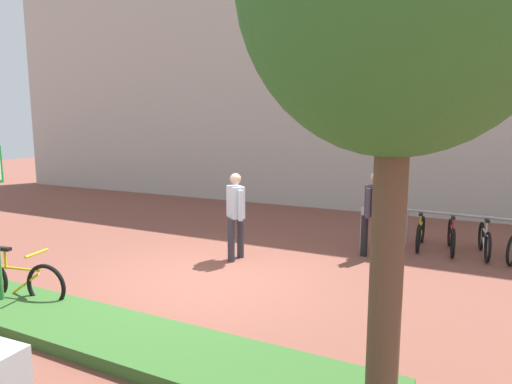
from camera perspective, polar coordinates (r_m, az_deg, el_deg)
ground_plane at (r=7.70m, az=-6.43°, el=-11.27°), size 60.00×60.00×0.00m
building_facade at (r=14.63m, az=10.90°, el=17.81°), size 28.00×1.20×10.00m
planter_strip at (r=5.88m, az=-18.80°, el=-17.34°), size 7.00×1.10×0.16m
bike_at_sign at (r=7.41m, az=-28.87°, el=-10.26°), size 1.66×0.47×0.86m
bike_rack_cluster at (r=9.98m, az=29.59°, el=-5.67°), size 3.74×1.77×0.83m
bollard_steel at (r=9.61m, az=14.03°, el=-4.67°), size 0.16×0.16×0.90m
person_shirt_white at (r=8.49m, az=-2.69°, el=-2.48°), size 0.49×0.46×1.72m
person_suited_navy at (r=8.98m, az=15.35°, el=-2.17°), size 0.51×0.58×1.72m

